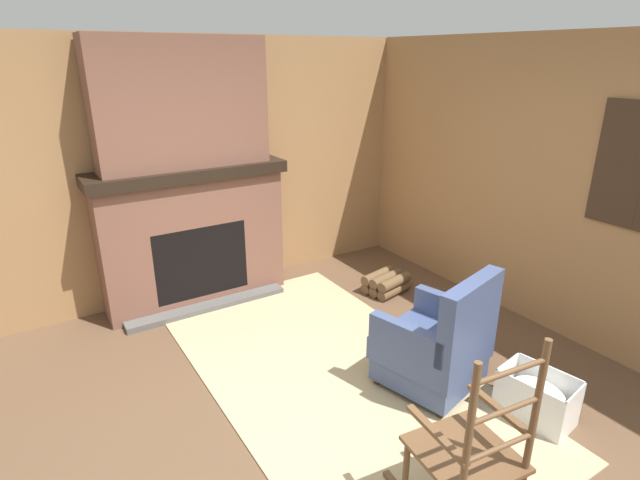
% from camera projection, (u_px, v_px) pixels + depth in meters
% --- Properties ---
extents(ground_plane, '(14.00, 14.00, 0.00)m').
position_uv_depth(ground_plane, '(316.00, 432.00, 3.35)').
color(ground_plane, brown).
extents(wood_panel_wall_left, '(0.06, 5.66, 2.57)m').
position_uv_depth(wood_panel_wall_left, '(180.00, 173.00, 4.93)').
color(wood_panel_wall_left, '#9E7247').
rests_on(wood_panel_wall_left, ground).
extents(wood_panel_wall_back, '(5.66, 0.09, 2.57)m').
position_uv_depth(wood_panel_wall_back, '(576.00, 193.00, 4.16)').
color(wood_panel_wall_back, '#9E7247').
rests_on(wood_panel_wall_back, ground).
extents(fireplace_hearth, '(0.63, 1.87, 1.39)m').
position_uv_depth(fireplace_hearth, '(194.00, 236.00, 4.94)').
color(fireplace_hearth, brown).
rests_on(fireplace_hearth, ground).
extents(chimney_breast, '(0.37, 1.56, 1.16)m').
position_uv_depth(chimney_breast, '(181.00, 103.00, 4.50)').
color(chimney_breast, brown).
rests_on(chimney_breast, fireplace_hearth).
extents(area_rug, '(3.41, 1.83, 0.01)m').
position_uv_depth(area_rug, '(333.00, 372.00, 3.97)').
color(area_rug, tan).
rests_on(area_rug, ground).
extents(armchair, '(0.83, 0.83, 0.96)m').
position_uv_depth(armchair, '(436.00, 346.00, 3.69)').
color(armchair, '#3D4C75').
rests_on(armchair, ground).
extents(rocking_chair, '(0.85, 0.54, 1.18)m').
position_uv_depth(rocking_chair, '(470.00, 462.00, 2.56)').
color(rocking_chair, brown).
rests_on(rocking_chair, ground).
extents(firewood_stack, '(0.42, 0.49, 0.21)m').
position_uv_depth(firewood_stack, '(386.00, 283.00, 5.29)').
color(firewood_stack, brown).
rests_on(firewood_stack, ground).
extents(laundry_basket, '(0.53, 0.40, 0.34)m').
position_uv_depth(laundry_basket, '(537.00, 396.00, 3.43)').
color(laundry_basket, white).
rests_on(laundry_basket, ground).
extents(oil_lamp_vase, '(0.12, 0.12, 0.28)m').
position_uv_depth(oil_lamp_vase, '(123.00, 162.00, 4.42)').
color(oil_lamp_vase, '#99B29E').
rests_on(oil_lamp_vase, fireplace_hearth).
extents(storage_case, '(0.15, 0.24, 0.11)m').
position_uv_depth(storage_case, '(216.00, 156.00, 4.87)').
color(storage_case, gray).
rests_on(storage_case, fireplace_hearth).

